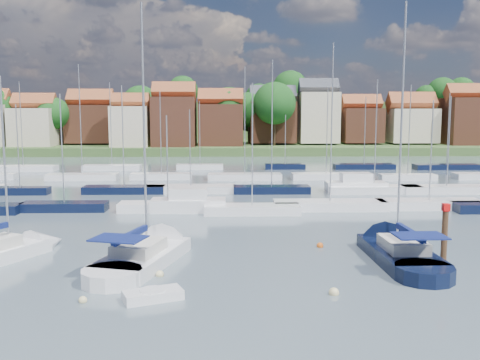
{
  "coord_description": "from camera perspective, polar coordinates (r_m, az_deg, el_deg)",
  "views": [
    {
      "loc": [
        -1.66,
        -29.76,
        9.32
      ],
      "look_at": [
        -0.59,
        14.0,
        3.75
      ],
      "focal_mm": 40.0,
      "sensor_mm": 36.0,
      "label": 1
    }
  ],
  "objects": [
    {
      "name": "sailboat_navy",
      "position": [
        36.96,
        15.8,
        -7.07
      ],
      "size": [
        3.63,
        12.67,
        17.4
      ],
      "rotation": [
        0.0,
        0.0,
        1.59
      ],
      "color": "black",
      "rests_on": "ground"
    },
    {
      "name": "ground",
      "position": [
        70.4,
        -0.03,
        -0.35
      ],
      "size": [
        260.0,
        260.0,
        0.0
      ],
      "primitive_type": "plane",
      "color": "#43515C",
      "rests_on": "ground"
    },
    {
      "name": "buoy_f",
      "position": [
        32.57,
        21.05,
        -9.87
      ],
      "size": [
        0.5,
        0.5,
        0.5
      ],
      "primitive_type": "sphere",
      "color": "beige",
      "rests_on": "ground"
    },
    {
      "name": "buoy_e",
      "position": [
        37.83,
        8.53,
        -7.09
      ],
      "size": [
        0.47,
        0.47,
        0.47
      ],
      "primitive_type": "sphere",
      "color": "#D85914",
      "rests_on": "ground"
    },
    {
      "name": "sailboat_left",
      "position": [
        37.99,
        -22.87,
        -6.96
      ],
      "size": [
        6.27,
        9.21,
        12.5
      ],
      "rotation": [
        0.0,
        0.0,
        1.1
      ],
      "color": "silver",
      "rests_on": "ground"
    },
    {
      "name": "marina_field",
      "position": [
        65.61,
        1.73,
        -0.53
      ],
      "size": [
        79.62,
        41.41,
        15.93
      ],
      "color": "silver",
      "rests_on": "ground"
    },
    {
      "name": "tender",
      "position": [
        27.62,
        -9.27,
        -12.03
      ],
      "size": [
        3.19,
        2.34,
        0.63
      ],
      "rotation": [
        0.0,
        0.0,
        0.39
      ],
      "color": "silver",
      "rests_on": "ground"
    },
    {
      "name": "far_shore_town",
      "position": [
        162.54,
        -0.03,
        5.6
      ],
      "size": [
        212.46,
        90.0,
        22.27
      ],
      "color": "#40592C",
      "rests_on": "ground"
    },
    {
      "name": "buoy_c",
      "position": [
        31.37,
        -8.54,
        -10.11
      ],
      "size": [
        0.47,
        0.47,
        0.47
      ],
      "primitive_type": "sphere",
      "color": "beige",
      "rests_on": "ground"
    },
    {
      "name": "timber_piling",
      "position": [
        34.86,
        20.9,
        -7.22
      ],
      "size": [
        0.4,
        0.4,
        6.13
      ],
      "color": "#4C331E",
      "rests_on": "ground"
    },
    {
      "name": "buoy_b",
      "position": [
        28.13,
        -16.42,
        -12.4
      ],
      "size": [
        0.41,
        0.41,
        0.41
      ],
      "primitive_type": "sphere",
      "color": "beige",
      "rests_on": "ground"
    },
    {
      "name": "buoy_d",
      "position": [
        28.51,
        9.98,
        -11.94
      ],
      "size": [
        0.53,
        0.53,
        0.53
      ],
      "primitive_type": "sphere",
      "color": "beige",
      "rests_on": "ground"
    },
    {
      "name": "sailboat_centre",
      "position": [
        35.32,
        -9.15,
        -7.56
      ],
      "size": [
        6.68,
        13.15,
        17.21
      ],
      "rotation": [
        0.0,
        0.0,
        1.3
      ],
      "color": "silver",
      "rests_on": "ground"
    }
  ]
}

